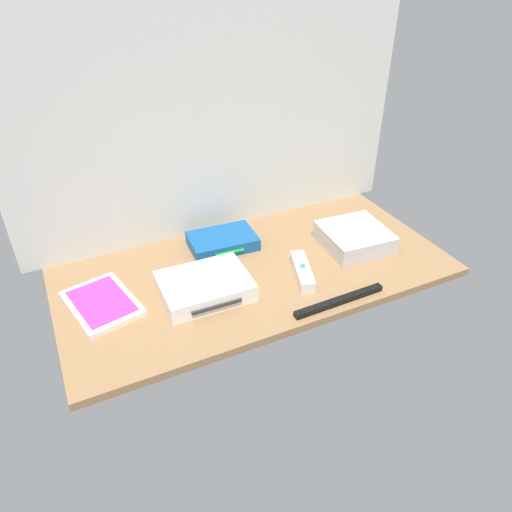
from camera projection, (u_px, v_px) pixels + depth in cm
name	position (u px, v px, depth cm)	size (l,w,h in cm)	color
ground_plane	(256.00, 272.00, 124.83)	(100.00, 48.00, 2.00)	#936D47
back_wall	(215.00, 119.00, 124.74)	(110.00, 1.20, 64.00)	silver
game_console	(205.00, 286.00, 114.49)	(21.41, 16.92, 4.40)	white
mini_computer	(355.00, 237.00, 132.22)	(18.15, 18.15, 5.30)	silver
game_case	(102.00, 303.00, 111.48)	(17.34, 21.47, 1.56)	white
network_router	(223.00, 241.00, 132.28)	(18.79, 13.28, 3.40)	#145193
remote_wand	(302.00, 271.00, 120.78)	(8.17, 15.17, 3.40)	white
sensor_bar	(339.00, 301.00, 112.35)	(24.00, 1.80, 1.40)	black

